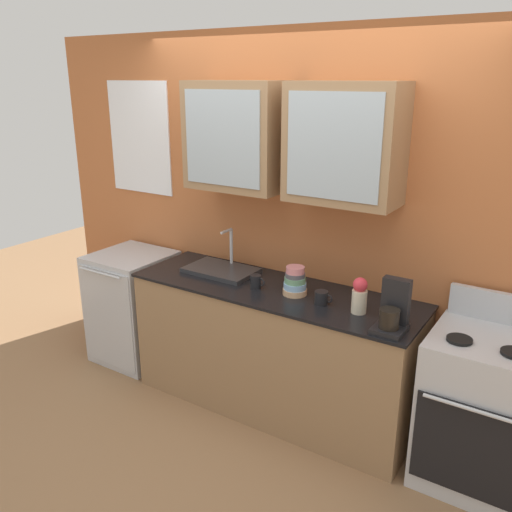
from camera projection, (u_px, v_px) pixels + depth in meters
The scene contains 11 objects.
ground_plane at pixel (272, 404), 3.85m from camera, with size 10.00×10.00×0.00m, color #936B47.
back_wall_unit at pixel (298, 205), 3.66m from camera, with size 4.47×0.44×2.55m.
counter at pixel (273, 349), 3.71m from camera, with size 2.00×0.63×0.90m.
stove_range at pixel (479, 410), 3.01m from camera, with size 0.60×0.61×1.08m.
sink_faucet at pixel (221, 269), 3.86m from camera, with size 0.50×0.32×0.30m.
bowl_stack at pixel (295, 282), 3.45m from camera, with size 0.16×0.16×0.19m.
vase at pixel (360, 296), 3.17m from camera, with size 0.09×0.09×0.22m.
cup_near_sink at pixel (256, 282), 3.56m from camera, with size 0.11×0.07×0.09m.
cup_near_bowls at pixel (322, 298), 3.31m from camera, with size 0.12×0.09×0.08m.
dishwasher at pixel (134, 306), 4.39m from camera, with size 0.57×0.62×0.90m.
coffee_maker at pixel (393, 312), 2.96m from camera, with size 0.17×0.20×0.29m.
Camera 1 is at (1.70, -2.85, 2.24)m, focal length 37.69 mm.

